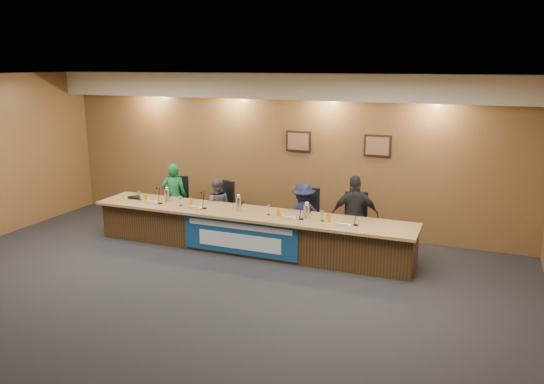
{
  "coord_description": "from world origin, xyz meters",
  "views": [
    {
      "loc": [
        3.9,
        -6.09,
        3.37
      ],
      "look_at": [
        0.33,
        2.71,
        1.07
      ],
      "focal_mm": 35.0,
      "sensor_mm": 36.0,
      "label": 1
    }
  ],
  "objects": [
    {
      "name": "panelist_c",
      "position": [
        0.85,
        2.98,
        0.61
      ],
      "size": [
        0.9,
        0.71,
        1.22
      ],
      "primitive_type": "imported",
      "rotation": [
        0.0,
        0.0,
        3.5
      ],
      "color": "#141836",
      "rests_on": "floor"
    },
    {
      "name": "microphone_d",
      "position": [
        2.02,
        2.27,
        0.76
      ],
      "size": [
        0.07,
        0.07,
        0.02
      ],
      "primitive_type": "cylinder",
      "color": "black",
      "rests_on": "dais_top"
    },
    {
      "name": "juice_glass_c",
      "position": [
        0.63,
        2.29,
        0.82
      ],
      "size": [
        0.06,
        0.06,
        0.15
      ],
      "primitive_type": "cylinder",
      "color": "orange",
      "rests_on": "dais_top"
    },
    {
      "name": "juice_glass_b",
      "position": [
        -1.18,
        2.33,
        0.82
      ],
      "size": [
        0.06,
        0.06,
        0.15
      ],
      "primitive_type": "cylinder",
      "color": "orange",
      "rests_on": "dais_top"
    },
    {
      "name": "nameplate_c",
      "position": [
        0.86,
        2.12,
        0.8
      ],
      "size": [
        0.24,
        0.08,
        0.1
      ],
      "primitive_type": "cube",
      "rotation": [
        0.31,
        0.0,
        0.0
      ],
      "color": "white",
      "rests_on": "dais_top"
    },
    {
      "name": "soffit",
      "position": [
        0.0,
        3.75,
        2.95
      ],
      "size": [
        10.0,
        0.5,
        0.5
      ],
      "primitive_type": "cube",
      "color": "beige",
      "rests_on": "wall_back"
    },
    {
      "name": "banner",
      "position": [
        0.0,
        1.99,
        0.38
      ],
      "size": [
        2.2,
        0.02,
        0.65
      ],
      "primitive_type": "cube",
      "color": "navy",
      "rests_on": "dais_body"
    },
    {
      "name": "speakerphone",
      "position": [
        -2.49,
        2.4,
        0.78
      ],
      "size": [
        0.32,
        0.32,
        0.05
      ],
      "primitive_type": "cylinder",
      "color": "black",
      "rests_on": "dais_top"
    },
    {
      "name": "microphone_b",
      "position": [
        -0.83,
        2.24,
        0.76
      ],
      "size": [
        0.07,
        0.07,
        0.02
      ],
      "primitive_type": "cylinder",
      "color": "black",
      "rests_on": "dais_top"
    },
    {
      "name": "water_glass_d",
      "position": [
        1.43,
        2.3,
        0.84
      ],
      "size": [
        0.08,
        0.08,
        0.18
      ],
      "primitive_type": "cylinder",
      "color": "silver",
      "rests_on": "dais_top"
    },
    {
      "name": "panelist_a",
      "position": [
        -1.96,
        2.98,
        0.7
      ],
      "size": [
        0.61,
        0.52,
        1.41
      ],
      "primitive_type": "imported",
      "rotation": [
        0.0,
        0.0,
        3.56
      ],
      "color": "#10612C",
      "rests_on": "floor"
    },
    {
      "name": "office_chair_b",
      "position": [
        -0.97,
        3.08,
        0.48
      ],
      "size": [
        0.61,
        0.61,
        0.08
      ],
      "primitive_type": "cube",
      "rotation": [
        0.0,
        0.0,
        -0.32
      ],
      "color": "black",
      "rests_on": "floor"
    },
    {
      "name": "floor",
      "position": [
        0.0,
        0.0,
        0.0
      ],
      "size": [
        10.0,
        10.0,
        0.0
      ],
      "primitive_type": "plane",
      "color": "black",
      "rests_on": "ground"
    },
    {
      "name": "nameplate_a",
      "position": [
        -1.97,
        2.13,
        0.8
      ],
      "size": [
        0.24,
        0.08,
        0.1
      ],
      "primitive_type": "cube",
      "rotation": [
        0.31,
        0.0,
        0.0
      ],
      "color": "white",
      "rests_on": "dais_top"
    },
    {
      "name": "juice_glass_a",
      "position": [
        -2.17,
        2.29,
        0.82
      ],
      "size": [
        0.06,
        0.06,
        0.15
      ],
      "primitive_type": "cylinder",
      "color": "orange",
      "rests_on": "dais_top"
    },
    {
      "name": "carafe_left",
      "position": [
        -1.76,
        2.43,
        0.87
      ],
      "size": [
        0.11,
        0.11,
        0.25
      ],
      "primitive_type": "cylinder",
      "color": "silver",
      "rests_on": "dais_top"
    },
    {
      "name": "wall_photo_left",
      "position": [
        0.4,
        3.97,
        1.85
      ],
      "size": [
        0.52,
        0.04,
        0.42
      ],
      "primitive_type": "cube",
      "color": "black",
      "rests_on": "wall_back"
    },
    {
      "name": "banner_text_upper",
      "position": [
        0.0,
        1.97,
        0.58
      ],
      "size": [
        2.0,
        0.01,
        0.1
      ],
      "primitive_type": "cube",
      "color": "silver",
      "rests_on": "banner"
    },
    {
      "name": "panelist_b",
      "position": [
        -0.97,
        2.98,
        0.59
      ],
      "size": [
        0.7,
        0.63,
        1.17
      ],
      "primitive_type": "imported",
      "rotation": [
        0.0,
        0.0,
        3.54
      ],
      "color": "#515357",
      "rests_on": "floor"
    },
    {
      "name": "microphone_c",
      "position": [
        1.07,
        2.25,
        0.76
      ],
      "size": [
        0.07,
        0.07,
        0.02
      ],
      "primitive_type": "cylinder",
      "color": "black",
      "rests_on": "dais_top"
    },
    {
      "name": "panelist_d",
      "position": [
        1.84,
        2.98,
        0.72
      ],
      "size": [
        0.91,
        0.57,
        1.45
      ],
      "primitive_type": "imported",
      "rotation": [
        0.0,
        0.0,
        3.41
      ],
      "color": "black",
      "rests_on": "floor"
    },
    {
      "name": "microphone_a",
      "position": [
        -1.8,
        2.24,
        0.76
      ],
      "size": [
        0.07,
        0.07,
        0.02
      ],
      "primitive_type": "cylinder",
      "color": "black",
      "rests_on": "dais_top"
    },
    {
      "name": "dais_top",
      "position": [
        0.0,
        2.35,
        0.72
      ],
      "size": [
        6.1,
        0.95,
        0.05
      ],
      "primitive_type": "cube",
      "color": "olive",
      "rests_on": "dais_body"
    },
    {
      "name": "water_glass_b",
      "position": [
        -1.37,
        2.27,
        0.84
      ],
      "size": [
        0.08,
        0.08,
        0.18
      ],
      "primitive_type": "cylinder",
      "color": "silver",
      "rests_on": "dais_top"
    },
    {
      "name": "dais_body",
      "position": [
        0.0,
        2.4,
        0.35
      ],
      "size": [
        6.0,
        0.8,
        0.7
      ],
      "primitive_type": "cube",
      "color": "#3E2813",
      "rests_on": "floor"
    },
    {
      "name": "carafe_mid",
      "position": [
        -0.17,
        2.35,
        0.88
      ],
      "size": [
        0.11,
        0.11,
        0.26
      ],
      "primitive_type": "cylinder",
      "color": "silver",
      "rests_on": "dais_top"
    },
    {
      "name": "office_chair_d",
      "position": [
        1.84,
        3.08,
        0.48
      ],
      "size": [
        0.58,
        0.58,
        0.08
      ],
      "primitive_type": "cube",
      "rotation": [
        0.0,
        0.0,
        0.25
      ],
      "color": "black",
      "rests_on": "floor"
    },
    {
      "name": "nameplate_d",
      "position": [
        1.84,
        2.07,
        0.8
      ],
      "size": [
        0.24,
        0.08,
        0.1
      ],
      "primitive_type": "cube",
      "rotation": [
        0.31,
        0.0,
        0.0
      ],
      "color": "white",
      "rests_on": "dais_top"
    },
    {
      "name": "carafe_right",
      "position": [
        1.12,
        2.38,
        0.87
      ],
      "size": [
        0.12,
        0.12,
        0.24
      ],
      "primitive_type": "cylinder",
      "color": "silver",
      "rests_on": "dais_top"
    },
    {
      "name": "nameplate_b",
      "position": [
        -0.99,
        2.12,
        0.8
      ],
      "size": [
        0.24,
        0.08,
        0.1
      ],
      "primitive_type": "cube",
      "rotation": [
        0.31,
        0.0,
        0.0
      ],
      "color": "white",
      "rests_on": "dais_top"
    },
    {
      "name": "juice_glass_d",
      "position": [
        1.55,
        2.28,
        0.82
      ],
      "size": [
        0.06,
        0.06,
        0.15
      ],
      "primitive_type": "cylinder",
      "color": "orange",
      "rests_on": "dais_top"
    },
    {
      "name": "water_glass_a",
      "position": [
        -2.33,
        2.33,
        0.84
      ],
      "size": [
        0.08,
        0.08,
        0.18
      ],
      "primitive_type": "cylinder",
      "color": "silver",
      "rests_on": "dais_top"
    },
    {
      "name": "office_chair_c",
      "position": [
        0.85,
        3.08,
        0.48
      ],
      "size": [
        0.49,
        0.49,
        0.08
      ],
      "primitive_type": "cube",
      "rotation": [
        0.0,
        0.0,
        -0.01
      ],
      "color": "black",
      "rests_on": "floor"
    },
    {
      "name": "ceiling",
      "position": [
        0.0,
        0.0,
        3.2
      ],
      "size": [
        10.0,
        8.0,
        0.04
      ],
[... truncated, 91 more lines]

